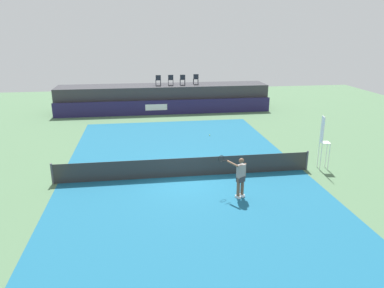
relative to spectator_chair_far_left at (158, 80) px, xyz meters
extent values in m
plane|color=#4C704C|center=(0.42, -12.14, -2.69)|extent=(48.00, 48.00, 0.00)
cube|color=#16597A|center=(0.42, -15.14, -2.69)|extent=(12.00, 22.00, 0.00)
cube|color=#231E4C|center=(0.42, -1.64, -2.09)|extent=(18.00, 0.20, 1.20)
cube|color=white|center=(-0.31, -1.75, -2.03)|extent=(1.80, 0.02, 0.50)
cube|color=#38383D|center=(0.42, 0.16, -1.59)|extent=(18.00, 2.80, 2.20)
cylinder|color=#1E232D|center=(0.20, 0.28, -0.27)|extent=(0.04, 0.04, 0.44)
cylinder|color=#1E232D|center=(-0.20, 0.28, -0.27)|extent=(0.04, 0.04, 0.44)
cylinder|color=#1E232D|center=(0.20, -0.12, -0.27)|extent=(0.04, 0.04, 0.44)
cylinder|color=#1E232D|center=(-0.20, -0.13, -0.27)|extent=(0.04, 0.04, 0.44)
cube|color=#1E232D|center=(0.00, 0.08, -0.04)|extent=(0.44, 0.44, 0.03)
cube|color=#1E232D|center=(0.00, -0.13, 0.19)|extent=(0.44, 0.03, 0.42)
cylinder|color=#1E232D|center=(1.30, 0.30, -0.27)|extent=(0.04, 0.04, 0.44)
cylinder|color=#1E232D|center=(0.89, 0.33, -0.27)|extent=(0.04, 0.04, 0.44)
cylinder|color=#1E232D|center=(1.27, -0.10, -0.27)|extent=(0.04, 0.04, 0.44)
cylinder|color=#1E232D|center=(0.87, -0.08, -0.27)|extent=(0.04, 0.04, 0.44)
cube|color=#1E232D|center=(1.08, 0.11, -0.04)|extent=(0.47, 0.47, 0.03)
cube|color=#1E232D|center=(1.07, -0.10, 0.19)|extent=(0.44, 0.05, 0.42)
cylinder|color=#1E232D|center=(2.31, 0.27, -0.27)|extent=(0.04, 0.04, 0.44)
cylinder|color=#1E232D|center=(1.91, 0.28, -0.27)|extent=(0.04, 0.04, 0.44)
cylinder|color=#1E232D|center=(2.30, -0.14, -0.27)|extent=(0.04, 0.04, 0.44)
cylinder|color=#1E232D|center=(1.89, -0.12, -0.27)|extent=(0.04, 0.04, 0.44)
cube|color=#1E232D|center=(2.10, 0.07, -0.04)|extent=(0.46, 0.46, 0.03)
cube|color=#1E232D|center=(2.09, -0.14, 0.19)|extent=(0.44, 0.04, 0.42)
cylinder|color=#1E232D|center=(3.51, 0.48, -0.27)|extent=(0.04, 0.04, 0.44)
cylinder|color=#1E232D|center=(3.11, 0.50, -0.27)|extent=(0.04, 0.04, 0.44)
cylinder|color=#1E232D|center=(3.49, 0.08, -0.27)|extent=(0.04, 0.04, 0.44)
cylinder|color=#1E232D|center=(3.09, 0.10, -0.27)|extent=(0.04, 0.04, 0.44)
cube|color=#1E232D|center=(3.30, 0.29, -0.04)|extent=(0.46, 0.46, 0.03)
cube|color=#1E232D|center=(3.29, 0.08, 0.19)|extent=(0.44, 0.05, 0.42)
cylinder|color=white|center=(7.66, -15.37, -1.99)|extent=(0.04, 0.04, 1.40)
cylinder|color=white|center=(7.72, -14.98, -1.99)|extent=(0.04, 0.04, 1.40)
cylinder|color=white|center=(7.26, -15.31, -1.99)|extent=(0.04, 0.04, 1.40)
cylinder|color=white|center=(7.32, -14.91, -1.99)|extent=(0.04, 0.04, 1.40)
cube|color=white|center=(7.49, -15.14, -1.28)|extent=(0.50, 0.50, 0.03)
cube|color=white|center=(7.28, -15.11, -0.60)|extent=(0.09, 0.44, 1.33)
cube|color=#2D2D2D|center=(0.42, -15.14, -2.22)|extent=(12.40, 0.02, 0.95)
cylinder|color=#4C4C51|center=(-5.78, -15.14, -2.19)|extent=(0.10, 0.10, 1.00)
cylinder|color=#4C4C51|center=(6.62, -15.14, -2.19)|extent=(0.10, 0.10, 1.00)
cube|color=white|center=(2.52, -17.68, -2.64)|extent=(0.23, 0.29, 0.10)
cylinder|color=brown|center=(2.52, -17.68, -2.18)|extent=(0.14, 0.14, 0.82)
cube|color=white|center=(2.32, -17.80, -2.64)|extent=(0.23, 0.29, 0.10)
cylinder|color=brown|center=(2.32, -17.80, -2.18)|extent=(0.14, 0.14, 0.82)
cube|color=#333338|center=(2.42, -17.74, -1.85)|extent=(0.40, 0.36, 0.24)
cube|color=gray|center=(2.42, -17.74, -1.49)|extent=(0.41, 0.35, 0.56)
sphere|color=brown|center=(2.42, -17.74, -1.03)|extent=(0.22, 0.22, 0.22)
cylinder|color=brown|center=(2.63, -17.62, -1.51)|extent=(0.09, 0.09, 0.60)
cylinder|color=brown|center=(2.08, -17.63, -1.19)|extent=(0.38, 0.57, 0.14)
cylinder|color=black|center=(1.87, -17.27, -1.16)|extent=(0.28, 0.18, 0.03)
torus|color=black|center=(1.72, -17.02, -1.16)|extent=(0.27, 0.17, 0.30)
sphere|color=#D8EA33|center=(2.91, -8.37, -2.66)|extent=(0.07, 0.07, 0.07)
camera|label=1|loc=(-1.64, -31.46, 4.20)|focal=34.12mm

